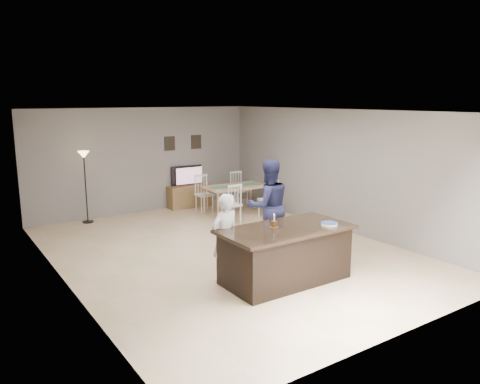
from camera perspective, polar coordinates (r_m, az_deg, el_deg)
floor at (r=9.20m, az=-1.71°, el=-7.23°), size 8.00×8.00×0.00m
room_shell at (r=8.81m, az=-1.77°, el=3.17°), size 8.00×8.00×8.00m
kitchen_island at (r=7.67m, az=5.53°, el=-7.54°), size 2.15×1.10×0.90m
tv_console at (r=12.86m, az=-6.16°, el=-0.51°), size 1.20×0.40×0.60m
television at (r=12.82m, az=-6.36°, el=2.01°), size 0.91×0.12×0.53m
tv_screen_glow at (r=12.75m, az=-6.20°, el=1.99°), size 0.78×0.00×0.78m
picture_frames at (r=12.80m, az=-6.93°, el=5.99°), size 1.10×0.02×0.38m
doorway at (r=5.60m, az=-15.31°, el=-6.46°), size 0.00×2.10×2.65m
woman at (r=7.56m, az=-1.86°, el=-5.61°), size 0.58×0.43×1.45m
man at (r=8.97m, az=3.48°, el=-1.72°), size 1.02×0.89×1.81m
birthday_cake at (r=7.54m, az=4.18°, el=-3.91°), size 0.14×0.14×0.22m
plate_stack at (r=7.77m, az=10.84°, el=-3.84°), size 0.28×0.28×0.04m
dining_table at (r=11.94m, az=-0.57°, el=0.15°), size 1.60×1.82×0.96m
floor_lamp at (r=11.58m, az=-18.44°, el=2.85°), size 0.26×0.26×1.72m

